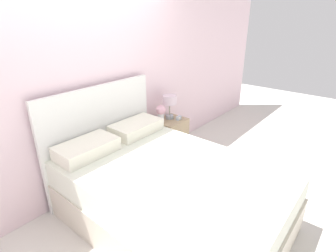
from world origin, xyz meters
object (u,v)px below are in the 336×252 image
(bed, at_px, (166,191))
(flower_vase, at_px, (161,112))
(table_lamp, at_px, (170,102))
(nightstand, at_px, (171,138))
(alarm_clock, at_px, (179,118))

(bed, distance_m, flower_vase, 1.33)
(table_lamp, bearing_deg, flower_vase, 178.81)
(nightstand, bearing_deg, bed, -143.19)
(table_lamp, relative_size, flower_vase, 1.39)
(bed, bearing_deg, nightstand, 36.81)
(bed, height_order, flower_vase, bed)
(bed, height_order, nightstand, bed)
(nightstand, bearing_deg, flower_vase, 161.29)
(nightstand, xyz_separation_m, alarm_clock, (0.07, -0.09, 0.32))
(nightstand, height_order, alarm_clock, alarm_clock)
(nightstand, distance_m, alarm_clock, 0.34)
(table_lamp, xyz_separation_m, flower_vase, (-0.19, 0.00, -0.11))
(table_lamp, bearing_deg, alarm_clock, -73.28)
(alarm_clock, bearing_deg, nightstand, 129.04)
(nightstand, height_order, table_lamp, table_lamp)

